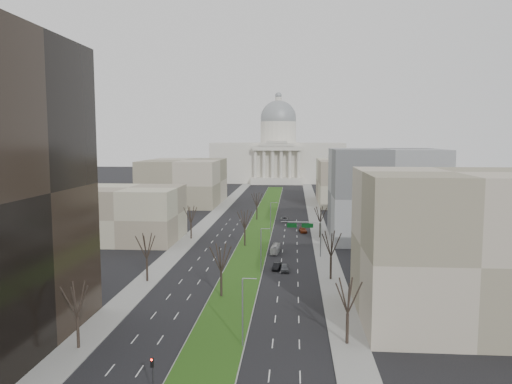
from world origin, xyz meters
The scene contains 29 objects.
ground centered at (0.00, 120.00, 0.00)m, with size 600.00×600.00×0.00m, color black.
median centered at (0.00, 118.99, 0.10)m, with size 8.00×222.03×0.20m.
sidewalk_left centered at (-17.50, 95.00, 0.07)m, with size 5.00×330.00×0.15m, color gray.
sidewalk_right centered at (17.50, 95.00, 0.07)m, with size 5.00×330.00×0.15m, color gray.
capitol centered at (0.00, 269.59, 16.31)m, with size 80.00×46.00×55.00m.
building_beige_left centered at (-33.00, 85.00, 7.00)m, with size 26.00×22.00×14.00m, color gray.
building_tan_right centered at (33.00, 32.00, 11.00)m, with size 26.00×24.00×22.00m, color gray.
building_grey_right centered at (34.00, 92.00, 12.00)m, with size 28.00×26.00×24.00m, color slate.
building_far_left centered at (-35.00, 160.00, 9.00)m, with size 30.00×40.00×18.00m, color gray.
building_far_right centered at (35.00, 165.00, 9.00)m, with size 30.00×40.00×18.00m, color gray.
tree_left_near centered at (-17.20, 18.00, 6.61)m, with size 5.10×5.10×9.18m.
tree_left_mid centered at (-17.20, 48.00, 7.00)m, with size 5.40×5.40×9.72m.
tree_left_far centered at (-17.20, 88.00, 6.84)m, with size 5.28×5.28×9.50m.
tree_right_near centered at (17.20, 22.00, 6.69)m, with size 5.16×5.16×9.29m.
tree_right_mid centered at (17.20, 52.00, 7.16)m, with size 5.52×5.52×9.94m.
tree_right_far centered at (17.20, 92.00, 6.53)m, with size 5.04×5.04×9.07m.
tree_median_a centered at (-2.00, 40.00, 7.00)m, with size 5.40×5.40×9.72m.
tree_median_b centered at (-2.00, 80.00, 7.00)m, with size 5.40×5.40×9.72m.
tree_median_c centered at (-2.00, 120.00, 7.00)m, with size 5.40×5.40×9.72m.
streetlamp_median_a centered at (3.76, 20.00, 4.81)m, with size 1.90×0.20×9.16m.
streetlamp_median_b centered at (3.76, 55.00, 4.81)m, with size 1.90×0.20×9.16m.
streetlamp_median_c centered at (3.76, 95.00, 4.81)m, with size 1.90×0.20×9.16m.
traffic_signal_median centered at (-4.30, 6.93, 2.79)m, with size 0.32×0.41×4.30m.
mast_arm_signs centered at (13.49, 70.03, 6.11)m, with size 9.12×0.24×8.09m.
car_grey_near centered at (8.33, 57.40, 0.72)m, with size 1.70×4.22×1.44m, color #52555A.
car_black centered at (6.72, 58.67, 0.66)m, with size 1.40×4.02×1.32m, color black.
car_red centered at (12.74, 99.66, 0.66)m, with size 1.86×4.57×1.33m, color maroon.
car_grey_far centered at (7.06, 118.23, 0.69)m, with size 2.28×4.94×1.37m, color #4B4C52.
box_van centered at (5.85, 73.51, 0.98)m, with size 1.64×7.03×1.96m, color silver.
Camera 1 is at (10.16, -41.31, 26.78)m, focal length 35.00 mm.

